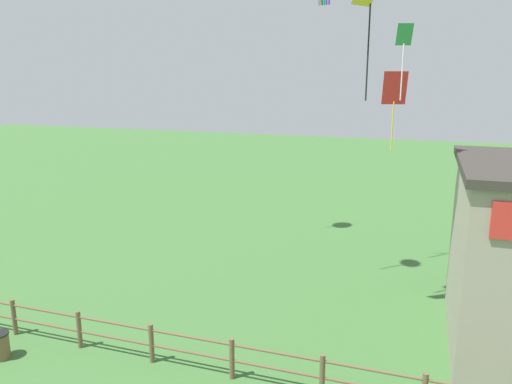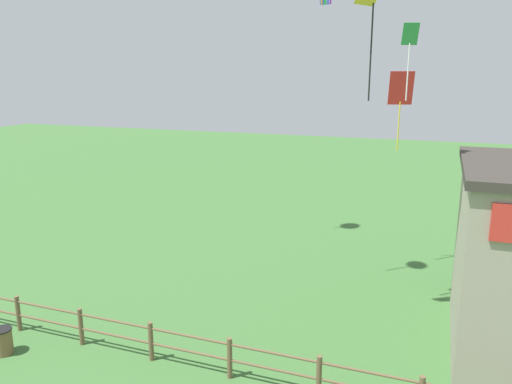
# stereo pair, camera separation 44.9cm
# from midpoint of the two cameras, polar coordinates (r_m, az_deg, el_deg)

# --- Properties ---
(wooden_fence) EXTENTS (19.56, 0.14, 1.16)m
(wooden_fence) POSITION_cam_midpoint_polar(r_m,az_deg,el_deg) (13.94, -2.07, -18.16)
(wooden_fence) COLOR brown
(wooden_fence) RESTS_ON ground_plane
(trash_bin) EXTENTS (0.57, 0.57, 0.78)m
(trash_bin) POSITION_cam_midpoint_polar(r_m,az_deg,el_deg) (16.70, -26.26, -15.05)
(trash_bin) COLOR brown
(trash_bin) RESTS_ON ground_plane
(kite_red_diamond) EXTENTS (0.97, 0.53, 3.08)m
(kite_red_diamond) POSITION_cam_midpoint_polar(r_m,az_deg,el_deg) (20.58, 16.82, 10.62)
(kite_red_diamond) COLOR red
(kite_green_diamond) EXTENTS (0.62, 0.44, 2.71)m
(kite_green_diamond) POSITION_cam_midpoint_polar(r_m,az_deg,el_deg) (19.36, 17.79, 15.41)
(kite_green_diamond) COLOR green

